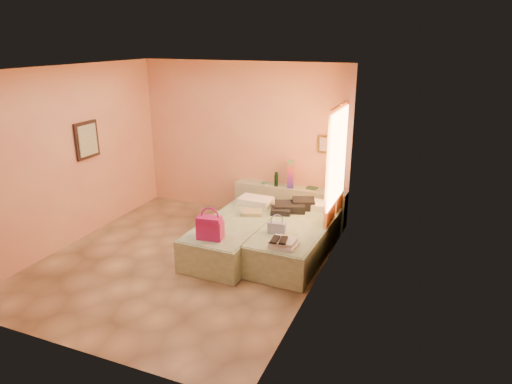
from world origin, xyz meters
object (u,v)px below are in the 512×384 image
at_px(flower_vase, 332,185).
at_px(bed_right, 295,240).
at_px(blue_handbag, 277,228).
at_px(magenta_handbag, 210,228).
at_px(water_bottle, 276,179).
at_px(green_book, 312,188).
at_px(bed_left, 236,236).
at_px(towel_stack, 284,244).
at_px(headboard_ledge, 290,204).

bearing_deg(flower_vase, bed_right, -100.90).
bearing_deg(flower_vase, blue_handbag, -103.93).
xyz_separation_m(flower_vase, magenta_handbag, (-1.21, -2.18, -0.12)).
relative_size(bed_right, water_bottle, 7.91).
bearing_deg(green_book, bed_left, -106.36).
bearing_deg(towel_stack, bed_left, 149.59).
bearing_deg(flower_vase, towel_stack, -94.59).
bearing_deg(water_bottle, bed_right, -58.42).
bearing_deg(bed_left, magenta_handbag, -93.51).
relative_size(flower_vase, magenta_handbag, 0.74).
xyz_separation_m(green_book, magenta_handbag, (-0.84, -2.24, 0.00)).
bearing_deg(towel_stack, headboard_ledge, 106.25).
xyz_separation_m(headboard_ledge, green_book, (0.40, 0.03, 0.34)).
distance_m(green_book, blue_handbag, 1.72).
bearing_deg(bed_left, towel_stack, -28.53).
bearing_deg(blue_handbag, towel_stack, -64.59).
relative_size(bed_right, green_book, 11.06).
bearing_deg(headboard_ledge, towel_stack, -73.75).
bearing_deg(blue_handbag, bed_right, 59.78).
distance_m(water_bottle, magenta_handbag, 2.16).
bearing_deg(green_book, water_bottle, -160.93).
bearing_deg(bed_left, flower_vase, 53.86).
height_order(water_bottle, blue_handbag, water_bottle).
distance_m(headboard_ledge, towel_stack, 2.18).
relative_size(bed_right, flower_vase, 7.52).
bearing_deg(bed_left, headboard_ledge, 77.87).
bearing_deg(flower_vase, bed_left, -128.01).
height_order(water_bottle, magenta_handbag, water_bottle).
bearing_deg(green_book, towel_stack, -73.92).
xyz_separation_m(bed_right, towel_stack, (0.08, -0.77, 0.30)).
xyz_separation_m(flower_vase, blue_handbag, (-0.41, -1.65, -0.20)).
xyz_separation_m(bed_left, bed_right, (0.90, 0.19, 0.00)).
bearing_deg(bed_right, water_bottle, 123.46).
distance_m(headboard_ledge, magenta_handbag, 2.29).
xyz_separation_m(water_bottle, flower_vase, (1.01, 0.03, 0.01)).
height_order(green_book, blue_handbag, green_book).
height_order(green_book, towel_stack, green_book).
bearing_deg(green_book, magenta_handbag, -100.09).
xyz_separation_m(water_bottle, green_book, (0.64, 0.10, -0.11)).
bearing_deg(headboard_ledge, water_bottle, -163.63).
height_order(bed_right, green_book, green_book).
xyz_separation_m(green_book, towel_stack, (0.21, -2.11, -0.12)).
relative_size(bed_right, magenta_handbag, 5.60).
relative_size(green_book, magenta_handbag, 0.51).
height_order(bed_right, water_bottle, water_bottle).
bearing_deg(bed_right, flower_vase, 80.98).
height_order(bed_right, towel_stack, towel_stack).
relative_size(flower_vase, towel_stack, 0.76).
bearing_deg(water_bottle, magenta_handbag, -95.43).
bearing_deg(blue_handbag, green_book, 81.98).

